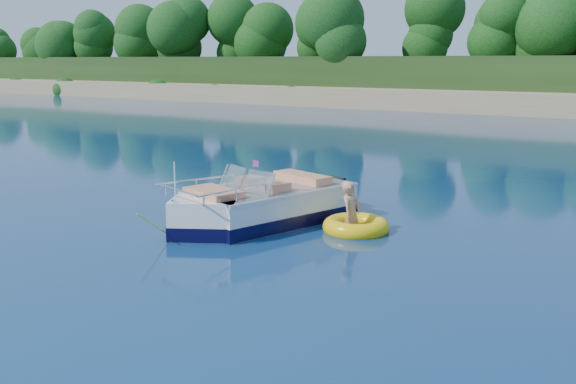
# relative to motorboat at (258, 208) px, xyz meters

# --- Properties ---
(ground) EXTENTS (160.00, 160.00, 0.00)m
(ground) POSITION_rel_motorboat_xyz_m (1.12, -1.43, -0.37)
(ground) COLOR #0A1947
(ground) RESTS_ON ground
(motorboat) EXTENTS (3.01, 5.53, 1.89)m
(motorboat) POSITION_rel_motorboat_xyz_m (0.00, 0.00, 0.00)
(motorboat) COLOR white
(motorboat) RESTS_ON ground
(tow_tube) EXTENTS (1.53, 1.53, 0.39)m
(tow_tube) POSITION_rel_motorboat_xyz_m (2.20, 0.66, -0.27)
(tow_tube) COLOR yellow
(tow_tube) RESTS_ON ground
(boy) EXTENTS (0.41, 0.86, 1.67)m
(boy) POSITION_rel_motorboat_xyz_m (2.09, 0.64, -0.37)
(boy) COLOR tan
(boy) RESTS_ON ground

